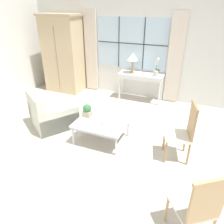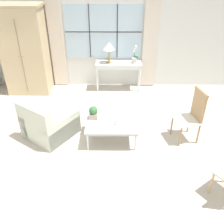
{
  "view_description": "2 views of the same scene",
  "coord_description": "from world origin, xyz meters",
  "px_view_note": "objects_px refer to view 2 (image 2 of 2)",
  "views": [
    {
      "loc": [
        1.86,
        -2.87,
        2.55
      ],
      "look_at": [
        0.51,
        0.4,
        0.73
      ],
      "focal_mm": 35.0,
      "sensor_mm": 36.0,
      "label": 1
    },
    {
      "loc": [
        0.3,
        -3.53,
        3.14
      ],
      "look_at": [
        0.25,
        0.45,
        0.65
      ],
      "focal_mm": 40.0,
      "sensor_mm": 36.0,
      "label": 2
    }
  ],
  "objects_px": {
    "side_chair_wooden": "(193,113)",
    "pillar_candle": "(116,123)",
    "armoire": "(25,51)",
    "console_table": "(119,66)",
    "coffee_table": "(112,123)",
    "potted_plant_small": "(93,113)",
    "armchair_upholstered": "(49,124)",
    "potted_orchid": "(134,57)",
    "table_lamp": "(109,47)"
  },
  "relations": [
    {
      "from": "potted_orchid",
      "to": "side_chair_wooden",
      "type": "distance_m",
      "value": 2.42
    },
    {
      "from": "potted_plant_small",
      "to": "pillar_candle",
      "type": "distance_m",
      "value": 0.51
    },
    {
      "from": "armoire",
      "to": "side_chair_wooden",
      "type": "relative_size",
      "value": 2.09
    },
    {
      "from": "potted_plant_small",
      "to": "pillar_candle",
      "type": "xyz_separation_m",
      "value": [
        0.45,
        -0.22,
        -0.08
      ]
    },
    {
      "from": "console_table",
      "to": "table_lamp",
      "type": "xyz_separation_m",
      "value": [
        -0.25,
        -0.02,
        0.52
      ]
    },
    {
      "from": "potted_orchid",
      "to": "potted_plant_small",
      "type": "bearing_deg",
      "value": -113.34
    },
    {
      "from": "armoire",
      "to": "coffee_table",
      "type": "distance_m",
      "value": 3.17
    },
    {
      "from": "armoire",
      "to": "potted_plant_small",
      "type": "bearing_deg",
      "value": -47.49
    },
    {
      "from": "potted_plant_small",
      "to": "pillar_candle",
      "type": "bearing_deg",
      "value": -26.33
    },
    {
      "from": "console_table",
      "to": "potted_plant_small",
      "type": "xyz_separation_m",
      "value": [
        -0.51,
        -2.15,
        -0.12
      ]
    },
    {
      "from": "coffee_table",
      "to": "potted_plant_small",
      "type": "height_order",
      "value": "potted_plant_small"
    },
    {
      "from": "potted_orchid",
      "to": "pillar_candle",
      "type": "xyz_separation_m",
      "value": [
        -0.47,
        -2.34,
        -0.46
      ]
    },
    {
      "from": "table_lamp",
      "to": "potted_plant_small",
      "type": "xyz_separation_m",
      "value": [
        -0.26,
        -2.14,
        -0.63
      ]
    },
    {
      "from": "armoire",
      "to": "coffee_table",
      "type": "bearing_deg",
      "value": -43.83
    },
    {
      "from": "potted_plant_small",
      "to": "pillar_candle",
      "type": "height_order",
      "value": "potted_plant_small"
    },
    {
      "from": "potted_plant_small",
      "to": "armchair_upholstered",
      "type": "bearing_deg",
      "value": 179.92
    },
    {
      "from": "table_lamp",
      "to": "pillar_candle",
      "type": "relative_size",
      "value": 4.68
    },
    {
      "from": "potted_plant_small",
      "to": "console_table",
      "type": "bearing_deg",
      "value": 76.6
    },
    {
      "from": "console_table",
      "to": "potted_plant_small",
      "type": "bearing_deg",
      "value": -103.4
    },
    {
      "from": "potted_orchid",
      "to": "potted_plant_small",
      "type": "xyz_separation_m",
      "value": [
        -0.92,
        -2.12,
        -0.38
      ]
    },
    {
      "from": "armchair_upholstered",
      "to": "coffee_table",
      "type": "relative_size",
      "value": 1.2
    },
    {
      "from": "armoire",
      "to": "pillar_candle",
      "type": "bearing_deg",
      "value": -44.3
    },
    {
      "from": "console_table",
      "to": "potted_orchid",
      "type": "distance_m",
      "value": 0.48
    },
    {
      "from": "armoire",
      "to": "armchair_upholstered",
      "type": "relative_size",
      "value": 1.87
    },
    {
      "from": "table_lamp",
      "to": "potted_plant_small",
      "type": "height_order",
      "value": "table_lamp"
    },
    {
      "from": "armchair_upholstered",
      "to": "potted_plant_small",
      "type": "height_order",
      "value": "armchair_upholstered"
    },
    {
      "from": "console_table",
      "to": "potted_orchid",
      "type": "height_order",
      "value": "potted_orchid"
    },
    {
      "from": "potted_orchid",
      "to": "potted_plant_small",
      "type": "relative_size",
      "value": 1.83
    },
    {
      "from": "armoire",
      "to": "pillar_candle",
      "type": "xyz_separation_m",
      "value": [
        2.31,
        -2.25,
        -0.65
      ]
    },
    {
      "from": "potted_orchid",
      "to": "pillar_candle",
      "type": "bearing_deg",
      "value": -101.33
    },
    {
      "from": "table_lamp",
      "to": "armchair_upholstered",
      "type": "distance_m",
      "value": 2.6
    },
    {
      "from": "coffee_table",
      "to": "potted_plant_small",
      "type": "distance_m",
      "value": 0.42
    },
    {
      "from": "table_lamp",
      "to": "coffee_table",
      "type": "distance_m",
      "value": 2.38
    },
    {
      "from": "coffee_table",
      "to": "potted_plant_small",
      "type": "relative_size",
      "value": 3.79
    },
    {
      "from": "armoire",
      "to": "side_chair_wooden",
      "type": "distance_m",
      "value": 4.35
    },
    {
      "from": "table_lamp",
      "to": "side_chair_wooden",
      "type": "height_order",
      "value": "table_lamp"
    },
    {
      "from": "armoire",
      "to": "side_chair_wooden",
      "type": "xyz_separation_m",
      "value": [
        3.77,
        -2.09,
        -0.53
      ]
    },
    {
      "from": "side_chair_wooden",
      "to": "pillar_candle",
      "type": "distance_m",
      "value": 1.48
    },
    {
      "from": "coffee_table",
      "to": "pillar_candle",
      "type": "height_order",
      "value": "pillar_candle"
    },
    {
      "from": "side_chair_wooden",
      "to": "coffee_table",
      "type": "bearing_deg",
      "value": -178.24
    },
    {
      "from": "console_table",
      "to": "table_lamp",
      "type": "distance_m",
      "value": 0.58
    },
    {
      "from": "armchair_upholstered",
      "to": "pillar_candle",
      "type": "distance_m",
      "value": 1.39
    },
    {
      "from": "side_chair_wooden",
      "to": "pillar_candle",
      "type": "height_order",
      "value": "side_chair_wooden"
    },
    {
      "from": "console_table",
      "to": "armchair_upholstered",
      "type": "xyz_separation_m",
      "value": [
        -1.42,
        -2.15,
        -0.41
      ]
    },
    {
      "from": "armoire",
      "to": "console_table",
      "type": "distance_m",
      "value": 2.42
    },
    {
      "from": "pillar_candle",
      "to": "armoire",
      "type": "bearing_deg",
      "value": 135.7
    },
    {
      "from": "armchair_upholstered",
      "to": "pillar_candle",
      "type": "bearing_deg",
      "value": -9.33
    },
    {
      "from": "console_table",
      "to": "potted_plant_small",
      "type": "relative_size",
      "value": 4.6
    },
    {
      "from": "armoire",
      "to": "armchair_upholstered",
      "type": "distance_m",
      "value": 2.4
    },
    {
      "from": "coffee_table",
      "to": "armchair_upholstered",
      "type": "bearing_deg",
      "value": 175.21
    }
  ]
}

